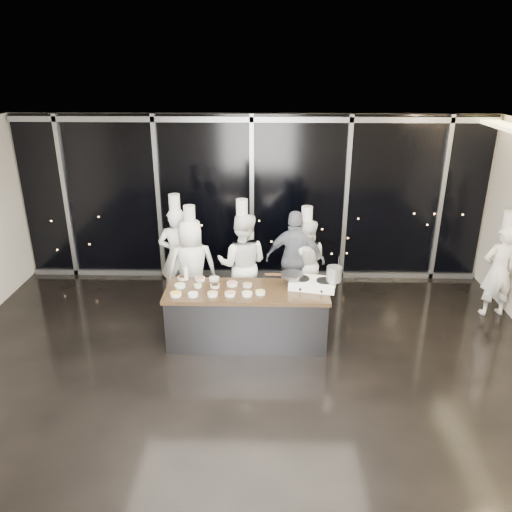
{
  "coord_description": "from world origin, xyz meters",
  "views": [
    {
      "loc": [
        0.3,
        -5.86,
        4.2
      ],
      "look_at": [
        0.13,
        1.2,
        1.33
      ],
      "focal_mm": 35.0,
      "sensor_mm": 36.0,
      "label": 1
    }
  ],
  "objects_px": {
    "chef_right": "(305,262)",
    "stove": "(313,283)",
    "guest": "(295,260)",
    "chef_center": "(243,264)",
    "chef_left": "(192,266)",
    "chef_far_left": "(178,256)",
    "frying_pan": "(292,275)",
    "demo_counter": "(247,316)",
    "stock_pot": "(334,274)",
    "chef_side": "(498,270)"
  },
  "relations": [
    {
      "from": "stove",
      "to": "chef_center",
      "type": "xyz_separation_m",
      "value": [
        -1.11,
        0.86,
        -0.05
      ]
    },
    {
      "from": "guest",
      "to": "stove",
      "type": "bearing_deg",
      "value": 110.28
    },
    {
      "from": "chef_left",
      "to": "chef_right",
      "type": "height_order",
      "value": "chef_left"
    },
    {
      "from": "chef_center",
      "to": "guest",
      "type": "xyz_separation_m",
      "value": [
        0.9,
        0.29,
        -0.03
      ]
    },
    {
      "from": "chef_far_left",
      "to": "chef_left",
      "type": "relative_size",
      "value": 1.05
    },
    {
      "from": "stock_pot",
      "to": "guest",
      "type": "distance_m",
      "value": 1.34
    },
    {
      "from": "frying_pan",
      "to": "chef_far_left",
      "type": "relative_size",
      "value": 0.31
    },
    {
      "from": "chef_center",
      "to": "chef_right",
      "type": "distance_m",
      "value": 1.15
    },
    {
      "from": "chef_far_left",
      "to": "guest",
      "type": "distance_m",
      "value": 2.06
    },
    {
      "from": "chef_center",
      "to": "chef_side",
      "type": "relative_size",
      "value": 1.1
    },
    {
      "from": "frying_pan",
      "to": "chef_left",
      "type": "distance_m",
      "value": 1.83
    },
    {
      "from": "demo_counter",
      "to": "frying_pan",
      "type": "relative_size",
      "value": 3.98
    },
    {
      "from": "chef_far_left",
      "to": "guest",
      "type": "bearing_deg",
      "value": 175.92
    },
    {
      "from": "chef_far_left",
      "to": "guest",
      "type": "relative_size",
      "value": 1.15
    },
    {
      "from": "stock_pot",
      "to": "chef_left",
      "type": "bearing_deg",
      "value": 158.29
    },
    {
      "from": "chef_far_left",
      "to": "chef_center",
      "type": "xyz_separation_m",
      "value": [
        1.15,
        -0.34,
        -0.0
      ]
    },
    {
      "from": "chef_far_left",
      "to": "chef_center",
      "type": "height_order",
      "value": "chef_center"
    },
    {
      "from": "guest",
      "to": "chef_right",
      "type": "distance_m",
      "value": 0.22
    },
    {
      "from": "stove",
      "to": "chef_right",
      "type": "distance_m",
      "value": 1.25
    },
    {
      "from": "chef_left",
      "to": "chef_far_left",
      "type": "bearing_deg",
      "value": -62.3
    },
    {
      "from": "chef_center",
      "to": "guest",
      "type": "bearing_deg",
      "value": -156.21
    },
    {
      "from": "demo_counter",
      "to": "frying_pan",
      "type": "bearing_deg",
      "value": 15.39
    },
    {
      "from": "stove",
      "to": "chef_far_left",
      "type": "relative_size",
      "value": 0.38
    },
    {
      "from": "stove",
      "to": "chef_center",
      "type": "relative_size",
      "value": 0.37
    },
    {
      "from": "chef_far_left",
      "to": "chef_left",
      "type": "height_order",
      "value": "chef_far_left"
    },
    {
      "from": "frying_pan",
      "to": "chef_center",
      "type": "relative_size",
      "value": 0.3
    },
    {
      "from": "chef_far_left",
      "to": "demo_counter",
      "type": "bearing_deg",
      "value": 131.46
    },
    {
      "from": "demo_counter",
      "to": "chef_left",
      "type": "height_order",
      "value": "chef_left"
    },
    {
      "from": "frying_pan",
      "to": "chef_left",
      "type": "height_order",
      "value": "chef_left"
    },
    {
      "from": "chef_center",
      "to": "chef_right",
      "type": "xyz_separation_m",
      "value": [
        1.08,
        0.38,
        -0.11
      ]
    },
    {
      "from": "frying_pan",
      "to": "chef_left",
      "type": "relative_size",
      "value": 0.32
    },
    {
      "from": "frying_pan",
      "to": "chef_right",
      "type": "height_order",
      "value": "chef_right"
    },
    {
      "from": "frying_pan",
      "to": "stove",
      "type": "bearing_deg",
      "value": -2.18
    },
    {
      "from": "chef_far_left",
      "to": "chef_center",
      "type": "bearing_deg",
      "value": 161.02
    },
    {
      "from": "frying_pan",
      "to": "chef_far_left",
      "type": "xyz_separation_m",
      "value": [
        -1.95,
        1.11,
        -0.16
      ]
    },
    {
      "from": "frying_pan",
      "to": "stock_pot",
      "type": "height_order",
      "value": "stock_pot"
    },
    {
      "from": "frying_pan",
      "to": "chef_side",
      "type": "height_order",
      "value": "chef_side"
    },
    {
      "from": "frying_pan",
      "to": "chef_side",
      "type": "distance_m",
      "value": 3.62
    },
    {
      "from": "chef_center",
      "to": "chef_side",
      "type": "distance_m",
      "value": 4.31
    },
    {
      "from": "stove",
      "to": "chef_left",
      "type": "relative_size",
      "value": 0.39
    },
    {
      "from": "demo_counter",
      "to": "chef_right",
      "type": "xyz_separation_m",
      "value": [
        0.97,
        1.35,
        0.35
      ]
    },
    {
      "from": "chef_right",
      "to": "stove",
      "type": "bearing_deg",
      "value": 94.15
    },
    {
      "from": "chef_far_left",
      "to": "stock_pot",
      "type": "bearing_deg",
      "value": 151.26
    },
    {
      "from": "chef_left",
      "to": "guest",
      "type": "distance_m",
      "value": 1.78
    },
    {
      "from": "chef_center",
      "to": "chef_left",
      "type": "bearing_deg",
      "value": 6.84
    },
    {
      "from": "chef_far_left",
      "to": "chef_right",
      "type": "height_order",
      "value": "chef_far_left"
    },
    {
      "from": "stock_pot",
      "to": "chef_right",
      "type": "height_order",
      "value": "chef_right"
    },
    {
      "from": "stove",
      "to": "stock_pot",
      "type": "height_order",
      "value": "stock_pot"
    },
    {
      "from": "chef_center",
      "to": "guest",
      "type": "distance_m",
      "value": 0.95
    },
    {
      "from": "stove",
      "to": "guest",
      "type": "relative_size",
      "value": 0.43
    }
  ]
}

